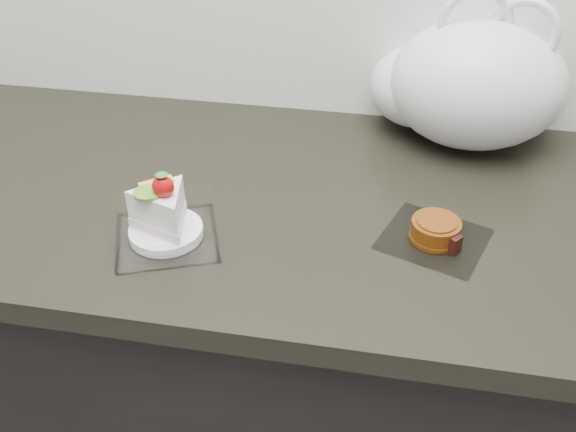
{
  "coord_description": "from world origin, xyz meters",
  "views": [
    {
      "loc": [
        0.17,
        0.83,
        1.49
      ],
      "look_at": [
        0.04,
        1.58,
        0.94
      ],
      "focal_mm": 40.0,
      "sensor_mm": 36.0,
      "label": 1
    }
  ],
  "objects": [
    {
      "name": "cake_tray",
      "position": [
        -0.14,
        1.54,
        0.93
      ],
      "size": [
        0.19,
        0.19,
        0.12
      ],
      "rotation": [
        0.0,
        0.0,
        0.37
      ],
      "color": "white",
      "rests_on": "counter"
    },
    {
      "name": "counter",
      "position": [
        0.0,
        1.69,
        0.45
      ],
      "size": [
        2.04,
        0.64,
        0.9
      ],
      "color": "black",
      "rests_on": "ground"
    },
    {
      "name": "plastic_bag",
      "position": [
        0.29,
        1.93,
        1.01
      ],
      "size": [
        0.36,
        0.27,
        0.28
      ],
      "rotation": [
        0.0,
        0.0,
        -0.1
      ],
      "color": "white",
      "rests_on": "counter"
    },
    {
      "name": "mooncake_wrap",
      "position": [
        0.25,
        1.61,
        0.91
      ],
      "size": [
        0.18,
        0.18,
        0.04
      ],
      "rotation": [
        0.0,
        0.0,
        -0.17
      ],
      "color": "white",
      "rests_on": "counter"
    }
  ]
}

